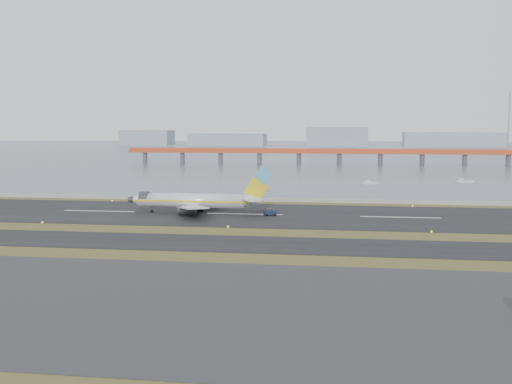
% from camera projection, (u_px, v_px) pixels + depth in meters
% --- Properties ---
extents(ground, '(1000.00, 1000.00, 0.00)m').
position_uv_depth(ground, '(221.00, 233.00, 138.33)').
color(ground, '#374217').
rests_on(ground, ground).
extents(apron_strip, '(1000.00, 50.00, 0.10)m').
position_uv_depth(apron_strip, '(137.00, 302.00, 84.23)').
color(apron_strip, '#2F2F32').
rests_on(apron_strip, ground).
extents(taxiway_strip, '(1000.00, 18.00, 0.10)m').
position_uv_depth(taxiway_strip, '(209.00, 243.00, 126.52)').
color(taxiway_strip, black).
rests_on(taxiway_strip, ground).
extents(runway_strip, '(1000.00, 45.00, 0.10)m').
position_uv_depth(runway_strip, '(244.00, 214.00, 167.84)').
color(runway_strip, black).
rests_on(runway_strip, ground).
extents(seawall, '(1000.00, 2.50, 1.00)m').
position_uv_depth(seawall, '(261.00, 200.00, 197.30)').
color(seawall, '#969690').
rests_on(seawall, ground).
extents(bay_water, '(1400.00, 800.00, 1.30)m').
position_uv_depth(bay_water, '(322.00, 151.00, 590.80)').
color(bay_water, '#435061').
rests_on(bay_water, ground).
extents(red_pier, '(260.00, 5.00, 10.20)m').
position_uv_depth(red_pier, '(339.00, 153.00, 380.53)').
color(red_pier, '#B8421F').
rests_on(red_pier, ground).
extents(far_shoreline, '(1400.00, 80.00, 60.50)m').
position_uv_depth(far_shoreline, '(340.00, 141.00, 745.55)').
color(far_shoreline, '#8C97A5').
rests_on(far_shoreline, ground).
extents(airliner, '(38.52, 32.89, 12.80)m').
position_uv_depth(airliner, '(198.00, 201.00, 168.51)').
color(airliner, silver).
rests_on(airliner, ground).
extents(pushback_tug, '(3.50, 2.79, 1.96)m').
position_uv_depth(pushback_tug, '(270.00, 212.00, 164.94)').
color(pushback_tug, '#131F36').
rests_on(pushback_tug, ground).
extents(workboat_near, '(7.06, 4.15, 1.64)m').
position_uv_depth(workboat_near, '(370.00, 183.00, 255.43)').
color(workboat_near, silver).
rests_on(workboat_near, ground).
extents(workboat_far, '(7.58, 3.39, 1.78)m').
position_uv_depth(workboat_far, '(464.00, 181.00, 262.57)').
color(workboat_far, silver).
rests_on(workboat_far, ground).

